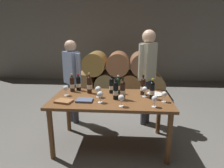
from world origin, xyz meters
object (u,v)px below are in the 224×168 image
Objects in this scene: wine_bottle_0 at (72,84)px; tasting_notebook at (64,101)px; wine_bottle_8 at (89,84)px; wine_glass_6 at (100,95)px; wine_bottle_2 at (78,83)px; sommelier_presenting at (147,69)px; dining_table at (111,104)px; wine_bottle_5 at (116,90)px; wine_glass_0 at (66,88)px; wine_bottle_7 at (123,90)px; wine_bottle_3 at (143,86)px; wine_glass_3 at (155,99)px; wine_glass_4 at (121,98)px; leather_ledger at (85,100)px; wine_glass_2 at (164,95)px; taster_seated_left at (72,75)px; wine_bottle_1 at (118,85)px; wine_glass_1 at (145,90)px; wine_bottle_6 at (152,90)px; wine_glass_5 at (98,90)px; wine_bottle_4 at (112,85)px; serving_plate at (155,94)px.

wine_bottle_0 is 0.50m from tasting_notebook.
wine_glass_6 is (0.22, -0.40, -0.03)m from wine_bottle_8.
sommelier_presenting is at bearing 20.81° from wine_bottle_2.
dining_table is 0.24m from wine_bottle_5.
wine_glass_0 is at bearing -155.91° from wine_bottle_8.
wine_bottle_3 is at bearing 38.01° from wine_bottle_7.
wine_bottle_0 is at bearing 154.92° from wine_glass_3.
wine_bottle_7 is at bearing 87.31° from wine_glass_4.
sommelier_presenting is (0.12, 0.57, 0.15)m from wine_bottle_3.
sommelier_presenting is (0.72, 0.95, 0.17)m from wine_glass_6.
wine_glass_6 is at bearing -24.99° from wine_glass_0.
wine_glass_0 is at bearing -101.01° from wine_bottle_0.
wine_bottle_5 is at bearing 16.38° from leather_ledger.
taster_seated_left is at bearing 150.72° from wine_glass_2.
wine_bottle_5 is at bearing 28.25° from tasting_notebook.
wine_glass_6 is at bearing -117.61° from wine_bottle_1.
wine_glass_1 reaches higher than wine_glass_3.
wine_bottle_0 is 1.24m from wine_bottle_6.
wine_glass_1 is at bearing 1.17° from wine_glass_0.
dining_table is at bearing -3.35° from wine_glass_5.
wine_bottle_6 is at bearing -20.33° from wine_bottle_4.
dining_table is at bearing 179.90° from wine_bottle_6.
wine_bottle_5 reaches higher than wine_glass_2.
wine_bottle_4 is 0.32m from wine_bottle_7.
wine_glass_3 is 0.42m from wine_glass_4.
tasting_notebook is (-0.27, -0.43, -0.12)m from wine_bottle_8.
wine_glass_6 is (-0.61, -0.28, 0.00)m from wine_glass_1.
wine_bottle_7 reaches higher than tasting_notebook.
wine_bottle_2 is (-0.55, 0.32, 0.21)m from dining_table.
wine_bottle_8 is at bearing -176.61° from wine_bottle_1.
leather_ledger is (-0.52, -0.12, -0.12)m from wine_bottle_7.
dining_table is at bearing -22.02° from wine_bottle_0.
taster_seated_left is (-0.92, 1.04, 0.05)m from wine_glass_4.
wine_bottle_6 reaches higher than tasting_notebook.
wine_bottle_7 reaches higher than wine_bottle_0.
wine_glass_2 is at bearing 5.73° from wine_glass_6.
wine_bottle_4 reaches higher than dining_table.
wine_glass_0 is 1.16m from wine_glass_1.
taster_seated_left reaches higher than wine_glass_2.
wine_bottle_1 is at bearing 42.90° from leather_ledger.
serving_plate is at bearing 26.69° from wine_bottle_7.
wine_bottle_5 is at bearing 174.91° from wine_glass_2.
wine_bottle_3 is 1.92× the size of wine_glass_6.
wine_bottle_5 is 1.86× the size of wine_glass_5.
wine_bottle_7 is 2.05× the size of wine_glass_4.
sommelier_presenting is 1.11× the size of taster_seated_left.
wine_glass_4 is 0.70× the size of leather_ledger.
wine_bottle_3 is 1.83× the size of wine_glass_5.
wine_bottle_0 is at bearing 176.28° from wine_bottle_4.
wine_bottle_3 is 0.18× the size of sommelier_presenting.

